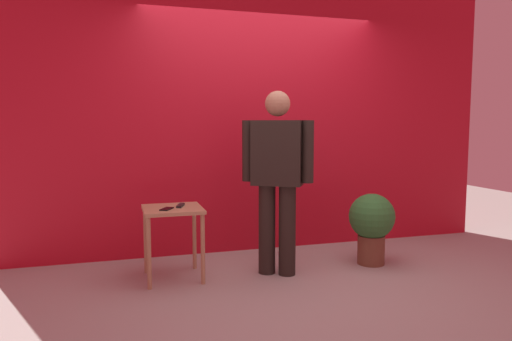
% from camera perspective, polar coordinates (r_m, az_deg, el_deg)
% --- Properties ---
extents(ground_plane, '(12.00, 12.00, 0.00)m').
position_cam_1_polar(ground_plane, '(4.04, 6.02, -13.87)').
color(ground_plane, '#9E9991').
extents(back_wall_red, '(5.34, 0.12, 3.32)m').
position_cam_1_polar(back_wall_red, '(5.03, 0.48, 9.20)').
color(back_wall_red, '#B61122').
rests_on(back_wall_red, ground_plane).
extents(standing_person, '(0.61, 0.42, 1.64)m').
position_cam_1_polar(standing_person, '(4.15, 2.62, -0.29)').
color(standing_person, black).
rests_on(standing_person, ground_plane).
extents(side_table, '(0.50, 0.50, 0.63)m').
position_cam_1_polar(side_table, '(4.14, -10.13, -5.92)').
color(side_table, tan).
rests_on(side_table, ground_plane).
extents(cell_phone, '(0.13, 0.16, 0.01)m').
position_cam_1_polar(cell_phone, '(4.04, -10.86, -4.63)').
color(cell_phone, black).
rests_on(cell_phone, side_table).
extents(tv_remote, '(0.10, 0.18, 0.02)m').
position_cam_1_polar(tv_remote, '(4.16, -9.20, -4.23)').
color(tv_remote, black).
rests_on(tv_remote, side_table).
extents(potted_plant, '(0.44, 0.44, 0.69)m').
position_cam_1_polar(potted_plant, '(4.65, 13.95, -6.18)').
color(potted_plant, brown).
rests_on(potted_plant, ground_plane).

